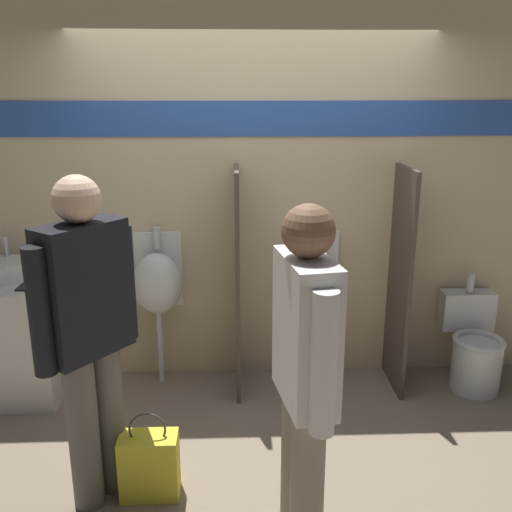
# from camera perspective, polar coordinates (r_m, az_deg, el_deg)

# --- Properties ---
(ground_plane) EXTENTS (16.00, 16.00, 0.00)m
(ground_plane) POSITION_cam_1_polar(r_m,az_deg,el_deg) (4.07, 0.10, -15.04)
(ground_plane) COLOR gray
(display_wall) EXTENTS (4.56, 0.07, 2.70)m
(display_wall) POSITION_cam_1_polar(r_m,az_deg,el_deg) (4.14, -0.24, 5.80)
(display_wall) COLOR beige
(display_wall) RESTS_ON ground_plane
(sink_counter) EXTENTS (0.85, 0.58, 0.85)m
(sink_counter) POSITION_cam_1_polar(r_m,az_deg,el_deg) (4.44, -24.26, -7.64)
(sink_counter) COLOR silver
(sink_counter) RESTS_ON ground_plane
(sink_basin) EXTENTS (0.36, 0.36, 0.27)m
(sink_basin) POSITION_cam_1_polar(r_m,az_deg,el_deg) (4.31, -24.13, -1.34)
(sink_basin) COLOR silver
(sink_basin) RESTS_ON sink_counter
(cell_phone) EXTENTS (0.07, 0.14, 0.01)m
(cell_phone) POSITION_cam_1_polar(r_m,az_deg,el_deg) (4.10, -22.21, -2.89)
(cell_phone) COLOR black
(cell_phone) RESTS_ON sink_counter
(divider_near_counter) EXTENTS (0.03, 0.50, 1.62)m
(divider_near_counter) POSITION_cam_1_polar(r_m,az_deg,el_deg) (4.01, -1.86, -2.73)
(divider_near_counter) COLOR #4C4238
(divider_near_counter) RESTS_ON ground_plane
(divider_mid) EXTENTS (0.03, 0.50, 1.62)m
(divider_mid) POSITION_cam_1_polar(r_m,az_deg,el_deg) (4.18, 14.16, -2.44)
(divider_mid) COLOR #4C4238
(divider_mid) RESTS_ON ground_plane
(urinal_near_counter) EXTENTS (0.36, 0.27, 1.17)m
(urinal_near_counter) POSITION_cam_1_polar(r_m,az_deg,el_deg) (4.17, -9.82, -2.68)
(urinal_near_counter) COLOR silver
(urinal_near_counter) RESTS_ON ground_plane
(urinal_far) EXTENTS (0.36, 0.27, 1.17)m
(urinal_far) POSITION_cam_1_polar(r_m,az_deg,el_deg) (4.18, 6.06, -2.50)
(urinal_far) COLOR silver
(urinal_far) RESTS_ON ground_plane
(toilet) EXTENTS (0.39, 0.53, 0.81)m
(toilet) POSITION_cam_1_polar(r_m,az_deg,el_deg) (4.53, 20.93, -8.60)
(toilet) COLOR silver
(toilet) RESTS_ON ground_plane
(person_in_vest) EXTENTS (0.25, 0.58, 1.69)m
(person_in_vest) POSITION_cam_1_polar(r_m,az_deg,el_deg) (2.52, 4.88, -11.87)
(person_in_vest) COLOR gray
(person_in_vest) RESTS_ON ground_plane
(person_with_lanyard) EXTENTS (0.42, 0.50, 1.74)m
(person_with_lanyard) POSITION_cam_1_polar(r_m,az_deg,el_deg) (2.98, -16.42, -7.22)
(person_with_lanyard) COLOR #666056
(person_with_lanyard) RESTS_ON ground_plane
(shopping_bag) EXTENTS (0.31, 0.17, 0.50)m
(shopping_bag) POSITION_cam_1_polar(r_m,az_deg,el_deg) (3.30, -10.61, -19.84)
(shopping_bag) COLOR yellow
(shopping_bag) RESTS_ON ground_plane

